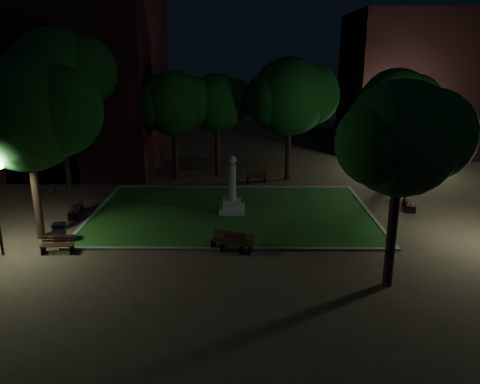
% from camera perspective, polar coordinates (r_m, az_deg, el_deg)
% --- Properties ---
extents(ground, '(80.00, 80.00, 0.00)m').
position_cam_1_polar(ground, '(24.16, -1.08, -4.16)').
color(ground, '#4D382A').
extents(lawn, '(15.00, 10.00, 0.08)m').
position_cam_1_polar(lawn, '(26.03, -0.97, -2.53)').
color(lawn, '#234F19').
rests_on(lawn, ground).
extents(lawn_kerb, '(15.40, 10.40, 0.12)m').
position_cam_1_polar(lawn_kerb, '(26.02, -0.97, -2.49)').
color(lawn_kerb, slate).
rests_on(lawn_kerb, ground).
extents(monument, '(1.40, 1.40, 3.20)m').
position_cam_1_polar(monument, '(25.74, -0.98, -0.60)').
color(monument, gray).
rests_on(monument, lawn).
extents(building_main, '(20.00, 12.00, 15.00)m').
position_cam_1_polar(building_main, '(39.96, -24.66, 13.40)').
color(building_main, '#461819').
rests_on(building_main, ground).
extents(building_far, '(16.00, 10.00, 12.00)m').
position_cam_1_polar(building_far, '(46.09, 23.10, 12.06)').
color(building_far, '#461819').
rests_on(building_far, ground).
extents(tree_west, '(6.39, 5.22, 8.56)m').
position_cam_1_polar(tree_west, '(23.16, -24.41, 8.67)').
color(tree_west, black).
rests_on(tree_west, ground).
extents(tree_north_wl, '(5.41, 4.41, 7.51)m').
position_cam_1_polar(tree_north_wl, '(32.60, -7.95, 10.66)').
color(tree_north_wl, black).
rests_on(tree_north_wl, ground).
extents(tree_north_er, '(6.41, 5.23, 8.39)m').
position_cam_1_polar(tree_north_er, '(32.15, 6.27, 11.49)').
color(tree_north_er, black).
rests_on(tree_north_er, ground).
extents(tree_ne, '(5.77, 4.71, 7.70)m').
position_cam_1_polar(tree_ne, '(32.47, 18.66, 10.02)').
color(tree_ne, black).
rests_on(tree_ne, ground).
extents(tree_se, '(5.06, 4.13, 7.74)m').
position_cam_1_polar(tree_se, '(17.40, 19.35, 6.14)').
color(tree_se, black).
rests_on(tree_se, ground).
extents(tree_nw, '(6.89, 5.62, 10.19)m').
position_cam_1_polar(tree_nw, '(31.61, -21.21, 13.33)').
color(tree_nw, black).
rests_on(tree_nw, ground).
extents(tree_far_north, '(4.97, 4.06, 7.29)m').
position_cam_1_polar(tree_far_north, '(33.25, -2.70, 10.82)').
color(tree_far_north, black).
rests_on(tree_far_north, ground).
extents(lamppost_nw, '(1.18, 0.28, 4.20)m').
position_cam_1_polar(lamppost_nw, '(34.08, -20.74, 6.03)').
color(lamppost_nw, black).
rests_on(lamppost_nw, ground).
extents(lamppost_ne, '(1.18, 0.28, 4.17)m').
position_cam_1_polar(lamppost_ne, '(36.58, 19.21, 6.80)').
color(lamppost_ne, black).
rests_on(lamppost_ne, ground).
extents(bench_near_left, '(1.54, 0.94, 0.80)m').
position_cam_1_polar(bench_near_left, '(20.99, -0.36, -6.33)').
color(bench_near_left, black).
rests_on(bench_near_left, ground).
extents(bench_near_right, '(1.65, 1.05, 0.86)m').
position_cam_1_polar(bench_near_right, '(21.15, -1.46, -6.08)').
color(bench_near_right, black).
rests_on(bench_near_right, ground).
extents(bench_west_near, '(1.46, 0.57, 0.79)m').
position_cam_1_polar(bench_west_near, '(22.40, -21.34, -6.03)').
color(bench_west_near, black).
rests_on(bench_west_near, ground).
extents(bench_left_side, '(0.87, 1.74, 0.92)m').
position_cam_1_polar(bench_left_side, '(26.92, -19.31, -1.96)').
color(bench_left_side, black).
rests_on(bench_left_side, ground).
extents(bench_right_side, '(0.82, 1.64, 0.86)m').
position_cam_1_polar(bench_right_side, '(28.20, 19.82, -1.24)').
color(bench_right_side, black).
rests_on(bench_right_side, ground).
extents(bench_far_side, '(1.47, 0.74, 0.77)m').
position_cam_1_polar(bench_far_side, '(32.12, 1.99, 1.76)').
color(bench_far_side, black).
rests_on(bench_far_side, ground).
extents(trash_bin, '(0.67, 0.67, 0.98)m').
position_cam_1_polar(trash_bin, '(23.42, -21.15, -4.71)').
color(trash_bin, black).
rests_on(trash_bin, ground).
extents(bicycle, '(1.62, 0.68, 0.83)m').
position_cam_1_polar(bicycle, '(32.29, -22.84, 0.63)').
color(bicycle, black).
rests_on(bicycle, ground).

